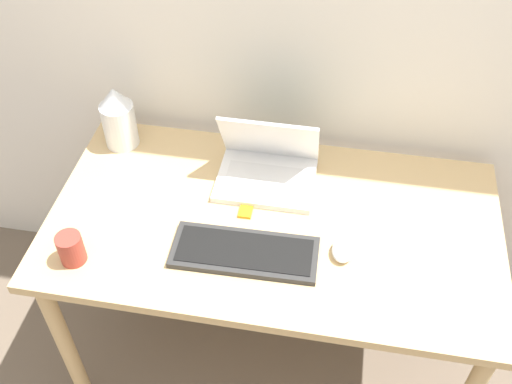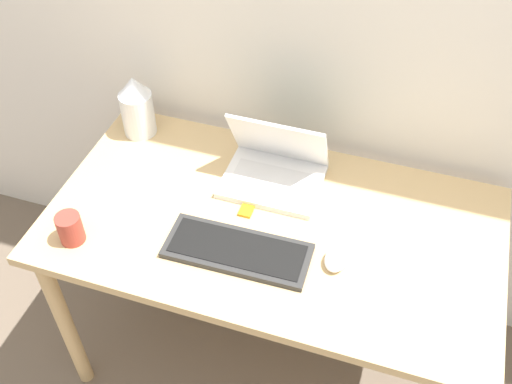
{
  "view_description": "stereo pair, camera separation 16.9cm",
  "coord_description": "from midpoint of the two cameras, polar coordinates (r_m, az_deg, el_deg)",
  "views": [
    {
      "loc": [
        0.15,
        -0.81,
        2.04
      ],
      "look_at": [
        -0.05,
        0.37,
        0.84
      ],
      "focal_mm": 42.0,
      "sensor_mm": 36.0,
      "label": 1
    },
    {
      "loc": [
        0.32,
        -0.77,
        2.04
      ],
      "look_at": [
        -0.05,
        0.37,
        0.84
      ],
      "focal_mm": 42.0,
      "sensor_mm": 36.0,
      "label": 2
    }
  ],
  "objects": [
    {
      "name": "desk",
      "position": [
        1.82,
        -1.04,
        -4.66
      ],
      "size": [
        1.32,
        0.72,
        0.74
      ],
      "color": "tan",
      "rests_on": "ground_plane"
    },
    {
      "name": "laptop",
      "position": [
        1.84,
        -1.54,
        2.43
      ],
      "size": [
        0.3,
        0.24,
        0.23
      ],
      "color": "white",
      "rests_on": "desk"
    },
    {
      "name": "keyboard",
      "position": [
        1.66,
        -4.01,
        -5.9
      ],
      "size": [
        0.41,
        0.17,
        0.02
      ],
      "color": "#2D2D2D",
      "rests_on": "desk"
    },
    {
      "name": "mouse",
      "position": [
        1.66,
        5.4,
        -5.7
      ],
      "size": [
        0.06,
        0.09,
        0.03
      ],
      "color": "white",
      "rests_on": "desk"
    },
    {
      "name": "vase",
      "position": [
        2.0,
        -15.4,
        6.77
      ],
      "size": [
        0.11,
        0.11,
        0.22
      ],
      "color": "white",
      "rests_on": "desk"
    },
    {
      "name": "mp3_player",
      "position": [
        1.77,
        -3.73,
        -2.01
      ],
      "size": [
        0.04,
        0.05,
        0.01
      ],
      "color": "orange",
      "rests_on": "desk"
    },
    {
      "name": "mug",
      "position": [
        1.72,
        -19.94,
        -5.25
      ],
      "size": [
        0.07,
        0.07,
        0.09
      ],
      "color": "#9E382D",
      "rests_on": "desk"
    }
  ]
}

